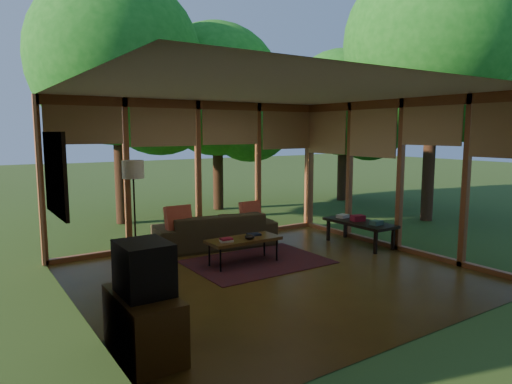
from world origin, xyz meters
TOP-DOWN VIEW (x-y plane):
  - floor at (0.00, 0.00)m, footprint 5.50×5.50m
  - ceiling at (0.00, 0.00)m, footprint 5.50×5.50m
  - wall_left at (-2.75, 0.00)m, footprint 0.04×5.00m
  - wall_front at (0.00, -2.50)m, footprint 5.50×0.04m
  - window_wall_back at (0.00, 2.50)m, footprint 5.50×0.12m
  - window_wall_right at (2.75, 0.00)m, footprint 0.12×5.00m
  - exterior_lawn at (8.00, 8.00)m, footprint 40.00×40.00m
  - tree_nw at (-0.65, 5.23)m, footprint 3.85×3.85m
  - tree_ne at (2.18, 5.74)m, footprint 3.56×3.56m
  - tree_se at (5.49, 1.44)m, footprint 4.04×4.04m
  - tree_far at (6.10, 5.02)m, footprint 3.20×3.20m
  - rug at (0.17, 0.73)m, footprint 2.20×1.56m
  - sofa at (0.08, 2.00)m, footprint 2.31×1.20m
  - pillow_left at (-0.67, 1.95)m, footprint 0.46×0.24m
  - pillow_right at (0.83, 1.95)m, footprint 0.41×0.22m
  - ct_book_lower at (-0.42, 0.72)m, footprint 0.23×0.20m
  - ct_book_upper at (-0.42, 0.72)m, footprint 0.18×0.14m
  - ct_book_side at (0.18, 0.85)m, footprint 0.23×0.18m
  - ct_bowl at (-0.02, 0.67)m, footprint 0.16×0.16m
  - media_cabinet at (-2.47, -1.24)m, footprint 0.50×1.00m
  - television at (-2.45, -1.24)m, footprint 0.45×0.55m
  - console_book_a at (2.40, 0.21)m, footprint 0.24×0.18m
  - console_book_b at (2.40, 0.66)m, footprint 0.27×0.22m
  - console_book_c at (2.40, 1.06)m, footprint 0.25×0.20m
  - floor_lamp at (-1.38, 2.16)m, footprint 0.36×0.36m
  - coffee_table at (-0.07, 0.77)m, footprint 1.20×0.50m
  - side_console at (2.40, 0.61)m, footprint 0.60×1.40m
  - wall_painting at (-2.71, 1.40)m, footprint 0.06×1.35m

SIDE VIEW (x-z plane):
  - exterior_lawn at x=8.00m, z-range -0.01..-0.01m
  - floor at x=0.00m, z-range 0.00..0.00m
  - rug at x=0.17m, z-range 0.00..0.01m
  - media_cabinet at x=-2.47m, z-range 0.00..0.60m
  - sofa at x=0.08m, z-range 0.00..0.64m
  - coffee_table at x=-0.07m, z-range 0.18..0.60m
  - side_console at x=2.40m, z-range 0.18..0.64m
  - ct_book_lower at x=-0.42m, z-range 0.42..0.45m
  - ct_book_side at x=0.18m, z-range 0.42..0.46m
  - ct_bowl at x=-0.02m, z-range 0.42..0.50m
  - ct_book_upper at x=-0.42m, z-range 0.45..0.48m
  - console_book_c at x=2.40m, z-range 0.45..0.52m
  - console_book_a at x=2.40m, z-range 0.46..0.53m
  - console_book_b at x=2.40m, z-range 0.45..0.56m
  - pillow_right at x=0.83m, z-range 0.37..0.80m
  - pillow_left at x=-0.67m, z-range 0.37..0.85m
  - television at x=-2.45m, z-range 0.60..1.10m
  - wall_left at x=-2.75m, z-range 0.00..2.70m
  - wall_front at x=0.00m, z-range 0.00..2.70m
  - window_wall_back at x=0.00m, z-range 0.00..2.70m
  - window_wall_right at x=2.75m, z-range 0.00..2.70m
  - floor_lamp at x=-1.38m, z-range 0.58..2.23m
  - wall_painting at x=-2.71m, z-range 0.98..2.12m
  - ceiling at x=0.00m, z-range 2.70..2.70m
  - tree_far at x=6.10m, z-range 0.69..5.29m
  - tree_ne at x=2.18m, z-range 0.73..5.75m
  - tree_nw at x=-0.65m, z-range 0.89..6.55m
  - tree_se at x=5.49m, z-range 1.06..7.24m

